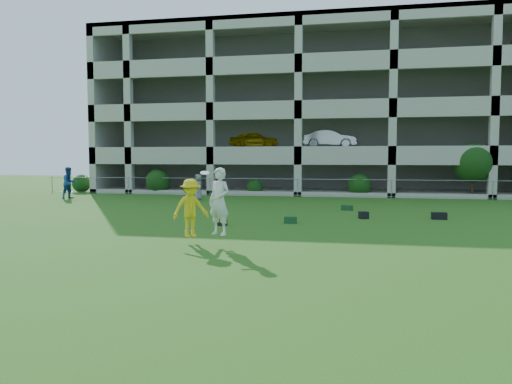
% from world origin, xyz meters
% --- Properties ---
extents(ground, '(100.00, 100.00, 0.00)m').
position_xyz_m(ground, '(0.00, 0.00, 0.00)').
color(ground, '#235114').
rests_on(ground, ground).
extents(bystander_a, '(1.10, 1.20, 1.98)m').
position_xyz_m(bystander_a, '(-13.77, 14.46, 0.99)').
color(bystander_a, navy).
rests_on(bystander_a, ground).
extents(bystander_c, '(0.84, 0.92, 1.57)m').
position_xyz_m(bystander_c, '(-5.50, 14.89, 0.79)').
color(bystander_c, slate).
rests_on(bystander_c, ground).
extents(bag_black_b, '(0.44, 0.32, 0.22)m').
position_xyz_m(bag_black_b, '(-1.21, 4.43, 0.11)').
color(bag_black_b, black).
rests_on(bag_black_b, ground).
extents(bag_green_c, '(0.55, 0.43, 0.26)m').
position_xyz_m(bag_green_c, '(1.27, 5.64, 0.13)').
color(bag_green_c, '#13351A').
rests_on(bag_green_c, ground).
extents(crate_d, '(0.46, 0.46, 0.30)m').
position_xyz_m(crate_d, '(4.11, 7.67, 0.15)').
color(crate_d, black).
rests_on(crate_d, ground).
extents(bag_black_e, '(0.62, 0.35, 0.30)m').
position_xyz_m(bag_black_e, '(7.19, 8.05, 0.15)').
color(bag_black_e, black).
rests_on(bag_black_e, ground).
extents(bag_green_g, '(0.58, 0.46, 0.25)m').
position_xyz_m(bag_green_g, '(3.36, 10.92, 0.12)').
color(bag_green_g, '#123317').
rests_on(bag_green_g, ground).
extents(frisbee_contest, '(2.05, 1.34, 2.09)m').
position_xyz_m(frisbee_contest, '(-0.73, 0.35, 1.16)').
color(frisbee_contest, gold).
rests_on(frisbee_contest, ground).
extents(parking_garage, '(30.00, 14.00, 12.00)m').
position_xyz_m(parking_garage, '(-0.00, 27.70, 6.01)').
color(parking_garage, '#9E998C').
rests_on(parking_garage, ground).
extents(fence, '(36.06, 0.06, 1.20)m').
position_xyz_m(fence, '(0.00, 19.00, 0.61)').
color(fence, gray).
rests_on(fence, ground).
extents(shrub_row, '(34.38, 2.52, 3.50)m').
position_xyz_m(shrub_row, '(4.59, 19.70, 1.51)').
color(shrub_row, '#163D11').
rests_on(shrub_row, ground).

